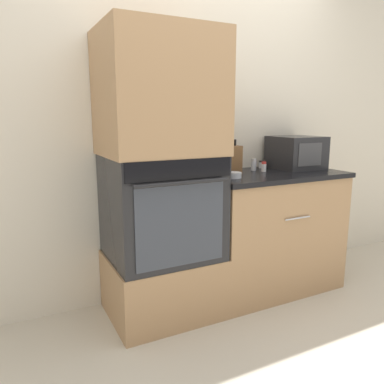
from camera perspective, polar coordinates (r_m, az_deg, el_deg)
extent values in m
plane|color=beige|center=(2.66, 5.83, -18.75)|extent=(12.00, 12.00, 0.00)
cube|color=beige|center=(2.85, -0.61, 9.68)|extent=(8.00, 0.05, 2.50)
cube|color=#A87F56|center=(2.65, -4.47, -13.79)|extent=(0.72, 0.60, 0.41)
cube|color=black|center=(2.47, -4.67, -2.22)|extent=(0.70, 0.59, 0.68)
cube|color=black|center=(2.15, -1.74, 3.44)|extent=(0.67, 0.01, 0.12)
cube|color=orange|center=(2.15, -1.70, 3.43)|extent=(0.09, 0.00, 0.03)
cube|color=#333842|center=(2.22, -1.69, -5.04)|extent=(0.57, 0.01, 0.51)
cylinder|color=black|center=(2.13, -1.38, 1.40)|extent=(0.59, 0.02, 0.02)
cube|color=#A87F56|center=(2.41, -4.96, 14.70)|extent=(0.72, 0.60, 0.76)
cube|color=#A87F56|center=(3.00, 11.56, -6.12)|extent=(1.07, 0.60, 0.89)
cube|color=black|center=(2.90, 11.92, 2.63)|extent=(1.09, 0.63, 0.03)
cylinder|color=#B7B7BC|center=(2.72, 15.81, -3.86)|extent=(0.22, 0.01, 0.01)
cube|color=#232326|center=(3.15, 15.56, 5.83)|extent=(0.37, 0.35, 0.26)
cube|color=#3D3D3F|center=(3.01, 17.56, 5.47)|extent=(0.23, 0.01, 0.18)
cube|color=brown|center=(2.76, 6.03, 4.90)|extent=(0.12, 0.12, 0.21)
cylinder|color=black|center=(2.73, 5.57, 7.49)|extent=(0.02, 0.02, 0.04)
cylinder|color=black|center=(2.74, 6.09, 7.50)|extent=(0.02, 0.02, 0.04)
cylinder|color=black|center=(2.76, 6.60, 7.51)|extent=(0.02, 0.02, 0.04)
cylinder|color=silver|center=(2.58, 6.29, 2.59)|extent=(0.11, 0.11, 0.04)
cylinder|color=silver|center=(2.91, 10.88, 3.65)|extent=(0.04, 0.04, 0.06)
cylinder|color=red|center=(2.91, 10.91, 4.39)|extent=(0.04, 0.04, 0.02)
cylinder|color=silver|center=(2.95, 9.38, 3.93)|extent=(0.04, 0.04, 0.07)
cylinder|color=#B7B7BC|center=(2.95, 9.41, 4.81)|extent=(0.04, 0.04, 0.02)
cylinder|color=silver|center=(3.12, 10.62, 4.06)|extent=(0.06, 0.06, 0.05)
cylinder|color=black|center=(3.12, 10.64, 4.62)|extent=(0.05, 0.05, 0.01)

